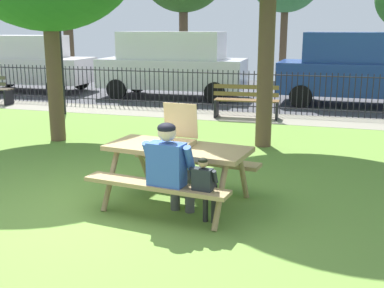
{
  "coord_description": "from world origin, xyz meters",
  "views": [
    {
      "loc": [
        2.83,
        -5.01,
        2.23
      ],
      "look_at": [
        1.07,
        0.77,
        0.75
      ],
      "focal_mm": 44.95,
      "sensor_mm": 36.0,
      "label": 1
    }
  ],
  "objects_px": {
    "adult_at_table": "(170,167)",
    "lamp_post_walkway": "(58,14)",
    "parked_car_center": "(173,63)",
    "parked_car_left": "(28,63)",
    "park_bench_center": "(246,102)",
    "pizza_box_open": "(176,135)",
    "child_at_table": "(205,185)",
    "picnic_table_foreground": "(177,160)",
    "parked_car_right": "(361,68)"
  },
  "relations": [
    {
      "from": "child_at_table",
      "to": "parked_car_right",
      "type": "bearing_deg",
      "value": 78.63
    },
    {
      "from": "picnic_table_foreground",
      "to": "park_bench_center",
      "type": "relative_size",
      "value": 1.22
    },
    {
      "from": "parked_car_center",
      "to": "parked_car_right",
      "type": "height_order",
      "value": "same"
    },
    {
      "from": "pizza_box_open",
      "to": "park_bench_center",
      "type": "bearing_deg",
      "value": 92.22
    },
    {
      "from": "lamp_post_walkway",
      "to": "parked_car_left",
      "type": "xyz_separation_m",
      "value": [
        -3.63,
        3.69,
        -1.54
      ]
    },
    {
      "from": "lamp_post_walkway",
      "to": "child_at_table",
      "type": "bearing_deg",
      "value": -47.41
    },
    {
      "from": "pizza_box_open",
      "to": "park_bench_center",
      "type": "relative_size",
      "value": 0.33
    },
    {
      "from": "picnic_table_foreground",
      "to": "child_at_table",
      "type": "relative_size",
      "value": 2.35
    },
    {
      "from": "pizza_box_open",
      "to": "adult_at_table",
      "type": "height_order",
      "value": "pizza_box_open"
    },
    {
      "from": "picnic_table_foreground",
      "to": "parked_car_center",
      "type": "bearing_deg",
      "value": 109.57
    },
    {
      "from": "lamp_post_walkway",
      "to": "parked_car_center",
      "type": "distance_m",
      "value": 4.33
    },
    {
      "from": "parked_car_left",
      "to": "parked_car_right",
      "type": "distance_m",
      "value": 11.07
    },
    {
      "from": "adult_at_table",
      "to": "lamp_post_walkway",
      "type": "xyz_separation_m",
      "value": [
        -5.06,
        5.9,
        1.89
      ]
    },
    {
      "from": "picnic_table_foreground",
      "to": "child_at_table",
      "type": "xyz_separation_m",
      "value": [
        0.53,
        -0.6,
        -0.09
      ]
    },
    {
      "from": "lamp_post_walkway",
      "to": "park_bench_center",
      "type": "bearing_deg",
      "value": 9.74
    },
    {
      "from": "picnic_table_foreground",
      "to": "adult_at_table",
      "type": "relative_size",
      "value": 1.65
    },
    {
      "from": "picnic_table_foreground",
      "to": "park_bench_center",
      "type": "distance_m",
      "value": 6.19
    },
    {
      "from": "adult_at_table",
      "to": "parked_car_left",
      "type": "relative_size",
      "value": 0.26
    },
    {
      "from": "parked_car_left",
      "to": "parked_car_center",
      "type": "bearing_deg",
      "value": 0.02
    },
    {
      "from": "picnic_table_foreground",
      "to": "lamp_post_walkway",
      "type": "relative_size",
      "value": 0.47
    },
    {
      "from": "park_bench_center",
      "to": "pizza_box_open",
      "type": "bearing_deg",
      "value": -87.78
    },
    {
      "from": "lamp_post_walkway",
      "to": "parked_car_center",
      "type": "relative_size",
      "value": 0.89
    },
    {
      "from": "lamp_post_walkway",
      "to": "parked_car_right",
      "type": "distance_m",
      "value": 8.43
    },
    {
      "from": "child_at_table",
      "to": "lamp_post_walkway",
      "type": "distance_m",
      "value": 8.37
    },
    {
      "from": "parked_car_right",
      "to": "parked_car_center",
      "type": "bearing_deg",
      "value": 180.0
    },
    {
      "from": "park_bench_center",
      "to": "lamp_post_walkway",
      "type": "xyz_separation_m",
      "value": [
        -4.69,
        -0.8,
        2.13
      ]
    },
    {
      "from": "adult_at_table",
      "to": "park_bench_center",
      "type": "bearing_deg",
      "value": 93.18
    },
    {
      "from": "picnic_table_foreground",
      "to": "parked_car_center",
      "type": "relative_size",
      "value": 0.42
    },
    {
      "from": "pizza_box_open",
      "to": "parked_car_right",
      "type": "distance_m",
      "value": 9.33
    },
    {
      "from": "adult_at_table",
      "to": "parked_car_right",
      "type": "relative_size",
      "value": 0.26
    },
    {
      "from": "pizza_box_open",
      "to": "child_at_table",
      "type": "xyz_separation_m",
      "value": [
        0.57,
        -0.69,
        -0.38
      ]
    },
    {
      "from": "pizza_box_open",
      "to": "parked_car_center",
      "type": "height_order",
      "value": "parked_car_center"
    },
    {
      "from": "child_at_table",
      "to": "parked_car_right",
      "type": "height_order",
      "value": "parked_car_right"
    },
    {
      "from": "adult_at_table",
      "to": "lamp_post_walkway",
      "type": "height_order",
      "value": "lamp_post_walkway"
    },
    {
      "from": "lamp_post_walkway",
      "to": "parked_car_center",
      "type": "bearing_deg",
      "value": 64.73
    },
    {
      "from": "child_at_table",
      "to": "parked_car_left",
      "type": "bearing_deg",
      "value": 133.33
    },
    {
      "from": "adult_at_table",
      "to": "parked_car_left",
      "type": "xyz_separation_m",
      "value": [
        -8.69,
        9.59,
        0.35
      ]
    },
    {
      "from": "parked_car_left",
      "to": "adult_at_table",
      "type": "bearing_deg",
      "value": -47.83
    },
    {
      "from": "lamp_post_walkway",
      "to": "parked_car_left",
      "type": "relative_size",
      "value": 0.93
    },
    {
      "from": "pizza_box_open",
      "to": "adult_at_table",
      "type": "bearing_deg",
      "value": -77.45
    },
    {
      "from": "adult_at_table",
      "to": "park_bench_center",
      "type": "relative_size",
      "value": 0.74
    },
    {
      "from": "picnic_table_foreground",
      "to": "parked_car_left",
      "type": "xyz_separation_m",
      "value": [
        -8.6,
        9.07,
        0.41
      ]
    },
    {
      "from": "child_at_table",
      "to": "park_bench_center",
      "type": "distance_m",
      "value": 6.83
    },
    {
      "from": "pizza_box_open",
      "to": "lamp_post_walkway",
      "type": "bearing_deg",
      "value": 132.97
    },
    {
      "from": "picnic_table_foreground",
      "to": "parked_car_left",
      "type": "distance_m",
      "value": 12.5
    },
    {
      "from": "picnic_table_foreground",
      "to": "parked_car_right",
      "type": "relative_size",
      "value": 0.42
    },
    {
      "from": "adult_at_table",
      "to": "park_bench_center",
      "type": "distance_m",
      "value": 6.71
    },
    {
      "from": "lamp_post_walkway",
      "to": "parked_car_center",
      "type": "height_order",
      "value": "lamp_post_walkway"
    },
    {
      "from": "pizza_box_open",
      "to": "child_at_table",
      "type": "bearing_deg",
      "value": -50.47
    },
    {
      "from": "adult_at_table",
      "to": "parked_car_right",
      "type": "height_order",
      "value": "parked_car_right"
    }
  ]
}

